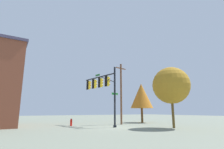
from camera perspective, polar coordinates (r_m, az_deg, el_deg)
name	(u,v)px	position (r m, az deg, el deg)	size (l,w,h in m)	color
ground_plane	(115,127)	(19.25, 0.94, -16.79)	(120.00, 120.00, 0.00)	gray
signal_pole_assembly	(102,86)	(21.34, -3.41, -3.72)	(6.09, 1.55, 6.54)	black
utility_pole	(121,92)	(23.55, 2.97, -5.68)	(0.49, 1.79, 8.02)	brown
fire_hydrant	(71,122)	(21.52, -13.12, -14.87)	(0.33, 0.24, 0.83)	red
tree_near	(141,96)	(27.56, 9.52, -6.83)	(3.39, 3.39, 5.89)	brown
tree_mid	(171,85)	(19.47, 18.62, -3.37)	(3.84, 3.84, 6.25)	brown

